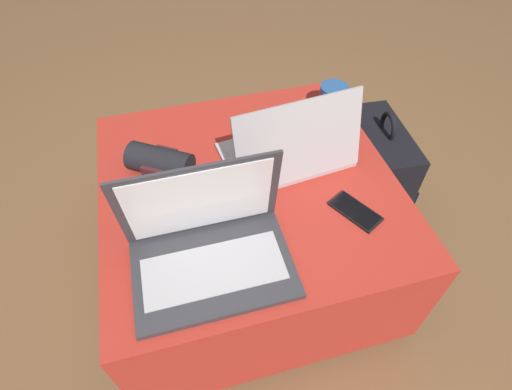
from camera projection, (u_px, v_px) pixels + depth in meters
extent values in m
plane|color=brown|center=(250.00, 262.00, 1.46)|extent=(14.00, 14.00, 0.00)
cube|color=maroon|center=(250.00, 258.00, 1.44)|extent=(0.80, 0.79, 0.05)
cube|color=#B22D23|center=(249.00, 222.00, 1.28)|extent=(0.83, 0.83, 0.38)
cube|color=#333338|center=(213.00, 269.00, 0.94)|extent=(0.37, 0.25, 0.02)
cube|color=#B2B2B7|center=(214.00, 269.00, 0.93)|extent=(0.33, 0.14, 0.00)
cube|color=#333338|center=(200.00, 200.00, 0.91)|extent=(0.37, 0.04, 0.25)
cube|color=white|center=(200.00, 202.00, 0.90)|extent=(0.33, 0.04, 0.22)
cube|color=#B7B7BC|center=(284.00, 154.00, 1.20)|extent=(0.39, 0.27, 0.02)
cube|color=#B2B2B7|center=(283.00, 151.00, 1.20)|extent=(0.33, 0.16, 0.00)
cube|color=#B7B7BC|center=(300.00, 142.00, 1.05)|extent=(0.37, 0.10, 0.23)
cube|color=#B23D93|center=(299.00, 141.00, 1.06)|extent=(0.33, 0.09, 0.20)
cube|color=black|center=(355.00, 211.00, 1.06)|extent=(0.12, 0.15, 0.01)
cube|color=black|center=(356.00, 210.00, 1.05)|extent=(0.11, 0.14, 0.00)
cube|color=black|center=(373.00, 174.00, 1.48)|extent=(0.17, 0.35, 0.39)
cube|color=black|center=(390.00, 184.00, 1.55)|extent=(0.07, 0.27, 0.18)
torus|color=black|center=(388.00, 126.00, 1.31)|extent=(0.02, 0.10, 0.10)
cylinder|color=black|center=(160.00, 162.00, 1.13)|extent=(0.20, 0.17, 0.08)
cube|color=#441B20|center=(160.00, 162.00, 1.13)|extent=(0.11, 0.12, 0.02)
cylinder|color=#285693|center=(332.00, 100.00, 1.31)|extent=(0.09, 0.09, 0.10)
torus|color=#285693|center=(346.00, 98.00, 1.32)|extent=(0.07, 0.02, 0.07)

